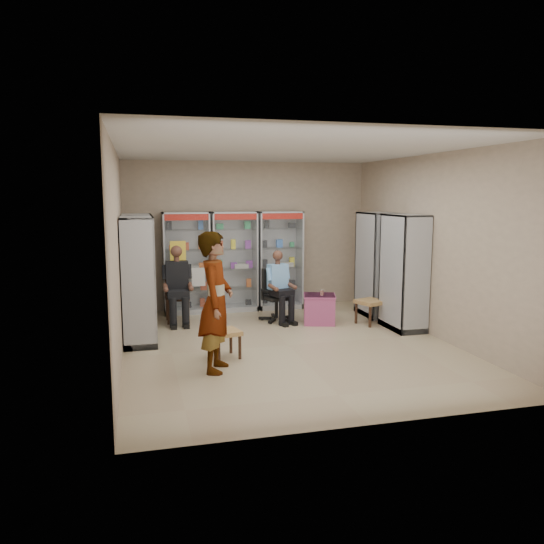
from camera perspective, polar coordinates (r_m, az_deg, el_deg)
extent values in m
plane|color=tan|center=(8.37, 1.73, -7.88)|extent=(6.00, 6.00, 0.00)
cube|color=tan|center=(10.98, -2.59, 3.96)|extent=(5.00, 0.02, 3.00)
cube|color=tan|center=(5.29, 10.84, -0.90)|extent=(5.00, 0.02, 3.00)
cube|color=tan|center=(7.77, -16.23, 1.82)|extent=(0.02, 6.00, 3.00)
cube|color=tan|center=(9.10, 17.10, 2.69)|extent=(0.02, 6.00, 3.00)
cube|color=beige|center=(8.07, 1.82, 13.05)|extent=(5.00, 6.00, 0.02)
cube|color=#B5B7BC|center=(10.58, -9.18, 0.97)|extent=(0.90, 0.50, 2.00)
cube|color=silver|center=(10.70, -4.11, 1.14)|extent=(0.90, 0.50, 2.00)
cube|color=#A5A7AC|center=(10.91, 0.80, 1.30)|extent=(0.90, 0.50, 2.00)
cube|color=#B6B8BE|center=(10.42, 11.13, 0.81)|extent=(0.90, 0.50, 2.00)
cube|color=silver|center=(9.45, 14.00, -0.04)|extent=(0.90, 0.50, 2.00)
cube|color=#B2B5B9|center=(9.61, -14.19, 0.09)|extent=(0.90, 0.50, 2.00)
cube|color=#A5A8AD|center=(8.53, -14.15, -0.94)|extent=(0.90, 0.50, 2.00)
cube|color=#312113|center=(9.92, -10.16, -2.64)|extent=(0.42, 0.42, 0.94)
cube|color=black|center=(9.86, 0.48, -2.47)|extent=(0.66, 0.66, 0.98)
cube|color=#C34E82|center=(9.74, 5.11, -3.99)|extent=(0.68, 0.67, 0.53)
cylinder|color=#591907|center=(9.63, 5.38, -2.22)|extent=(0.07, 0.07, 0.10)
cube|color=#986340|center=(9.81, 10.51, -4.25)|extent=(0.57, 0.57, 0.44)
cube|color=olive|center=(7.74, -5.08, -7.71)|extent=(0.49, 0.49, 0.40)
imported|color=gray|center=(7.03, -6.07, -3.23)|extent=(0.65, 0.79, 1.86)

